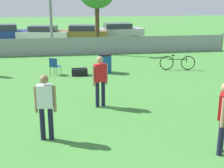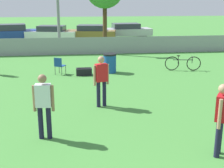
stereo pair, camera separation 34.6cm
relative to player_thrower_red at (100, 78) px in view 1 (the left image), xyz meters
name	(u,v)px [view 1 (the left image)]	position (x,y,z in m)	size (l,w,h in m)	color
fence_backline	(90,46)	(0.63, 10.16, -0.44)	(18.38, 0.07, 1.21)	gray
player_thrower_red	(100,78)	(0.00, 0.00, 0.00)	(0.52, 0.32, 1.72)	#191933
player_defender_red	(223,114)	(2.37, -3.70, 0.00)	(0.39, 0.47, 1.72)	#191933
player_receiver_white	(45,103)	(-1.67, -2.29, 0.00)	(0.54, 0.26, 1.72)	#191933
folding_chair_sideline	(55,65)	(-1.57, 4.73, -0.51)	(0.56, 0.56, 0.83)	#333338
bicycle_sideline	(177,63)	(4.55, 4.90, -0.62)	(1.78, 0.46, 0.77)	black
trash_bin	(105,63)	(0.85, 4.91, -0.52)	(0.66, 0.66, 0.94)	#194C99
gear_bag_sideline	(80,72)	(-0.43, 4.51, -0.83)	(0.73, 0.40, 0.35)	black
parked_car_blue	(2,33)	(-6.12, 17.81, -0.33)	(4.75, 2.57, 1.38)	black
parked_car_white	(43,33)	(-2.70, 17.43, -0.37)	(4.54, 2.49, 1.26)	black
parked_car_tan	(83,33)	(0.64, 17.25, -0.34)	(4.50, 2.49, 1.29)	black
parked_car_silver	(117,30)	(3.92, 18.51, -0.34)	(4.70, 2.10, 1.30)	black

